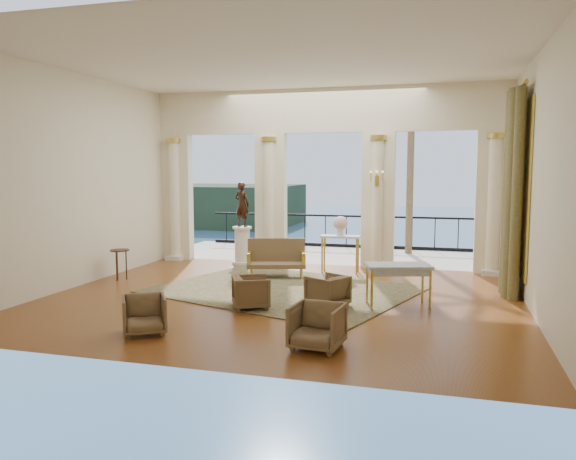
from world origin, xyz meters
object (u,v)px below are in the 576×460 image
(armchair_a, at_px, (144,313))
(side_table, at_px, (120,254))
(game_table, at_px, (398,269))
(armchair_c, at_px, (327,289))
(armchair_b, at_px, (317,324))
(statue, at_px, (242,204))
(pedestal, at_px, (242,246))
(armchair_d, at_px, (251,290))
(console_table, at_px, (340,242))
(settee, at_px, (276,258))

(armchair_a, xyz_separation_m, side_table, (-2.67, 3.57, 0.27))
(game_table, relative_size, side_table, 1.85)
(armchair_c, distance_m, side_table, 5.14)
(armchair_a, xyz_separation_m, armchair_b, (2.68, 0.00, 0.03))
(armchair_a, distance_m, armchair_b, 2.68)
(armchair_c, bearing_deg, statue, -111.21)
(game_table, xyz_separation_m, pedestal, (-4.32, 3.56, -0.22))
(armchair_b, height_order, game_table, game_table)
(side_table, bearing_deg, armchair_d, -24.01)
(armchair_c, bearing_deg, console_table, -143.00)
(armchair_b, relative_size, pedestal, 0.71)
(settee, distance_m, game_table, 3.62)
(statue, distance_m, console_table, 2.85)
(armchair_a, xyz_separation_m, console_table, (1.93, 5.85, 0.42))
(pedestal, bearing_deg, side_table, -125.04)
(settee, distance_m, console_table, 1.68)
(armchair_d, bearing_deg, settee, -17.69)
(armchair_a, height_order, side_table, side_table)
(settee, distance_m, pedestal, 2.01)
(armchair_b, height_order, pedestal, pedestal)
(armchair_b, bearing_deg, game_table, 78.08)
(armchair_d, height_order, settee, settee)
(armchair_a, height_order, statue, statue)
(settee, bearing_deg, side_table, -175.42)
(armchair_d, bearing_deg, game_table, -97.75)
(armchair_b, xyz_separation_m, pedestal, (-3.44, 6.30, 0.13))
(armchair_d, relative_size, side_table, 0.94)
(armchair_d, height_order, statue, statue)
(settee, bearing_deg, game_table, -52.04)
(pedestal, height_order, statue, statue)
(settee, height_order, statue, statue)
(statue, distance_m, side_table, 3.48)
(armchair_d, bearing_deg, statue, -3.54)
(console_table, bearing_deg, settee, -145.54)
(armchair_c, distance_m, pedestal, 4.96)
(pedestal, bearing_deg, armchair_b, -61.39)
(statue, bearing_deg, armchair_c, 146.45)
(armchair_a, xyz_separation_m, game_table, (3.56, 2.74, 0.38))
(armchair_d, xyz_separation_m, statue, (-1.79, 4.38, 1.25))
(pedestal, xyz_separation_m, statue, (0.00, 0.00, 1.10))
(armchair_d, relative_size, game_table, 0.51)
(side_table, bearing_deg, armchair_b, -33.70)
(armchair_a, height_order, armchair_d, armchair_d)
(statue, xyz_separation_m, console_table, (2.68, -0.45, -0.83))
(game_table, height_order, console_table, console_table)
(settee, xyz_separation_m, console_table, (1.31, 1.01, 0.30))
(settee, relative_size, statue, 1.24)
(statue, bearing_deg, armchair_a, 114.85)
(armchair_d, relative_size, pedestal, 0.66)
(game_table, bearing_deg, armchair_d, -178.90)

